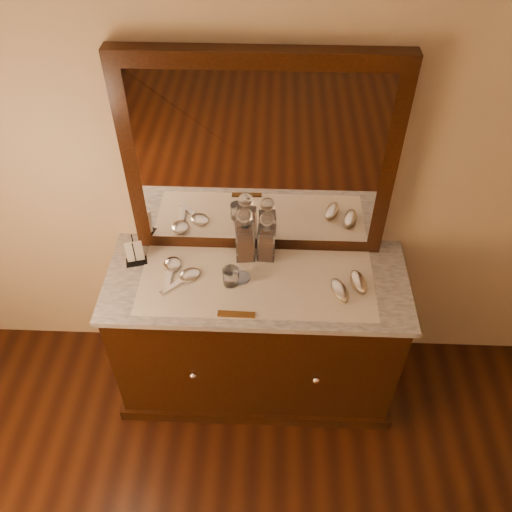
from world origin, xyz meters
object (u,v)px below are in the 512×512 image
napkin_rack (135,253)px  decanter_right (267,241)px  hand_mirror_outer (171,267)px  mirror_frame (259,161)px  decanter_left (245,239)px  brush_near (340,291)px  hand_mirror_inner (187,277)px  brush_far (359,282)px  comb (236,314)px  dresser_cabinet (257,336)px  pin_dish (241,278)px

napkin_rack → decanter_right: decanter_right is taller
napkin_rack → hand_mirror_outer: bearing=-13.3°
mirror_frame → decanter_left: size_ratio=4.00×
brush_near → decanter_right: bearing=145.8°
mirror_frame → hand_mirror_inner: size_ratio=5.91×
brush_near → brush_far: bearing=32.1°
hand_mirror_outer → hand_mirror_inner: (0.08, -0.06, 0.00)m
comb → brush_far: 0.59m
dresser_cabinet → pin_dish: (-0.07, -0.00, 0.45)m
decanter_left → mirror_frame: bearing=56.6°
comb → hand_mirror_outer: hand_mirror_outer is taller
mirror_frame → brush_far: mirror_frame is taller
napkin_rack → decanter_right: (0.63, 0.06, 0.05)m
pin_dish → brush_near: brush_near is taller
comb → decanter_right: decanter_right is taller
napkin_rack → hand_mirror_outer: 0.19m
dresser_cabinet → napkin_rack: size_ratio=9.19×
mirror_frame → napkin_rack: mirror_frame is taller
comb → brush_near: 0.49m
decanter_left → hand_mirror_inner: bearing=-148.7°
comb → hand_mirror_outer: 0.43m
decanter_right → hand_mirror_inner: (-0.37, -0.17, -0.10)m
decanter_right → hand_mirror_outer: size_ratio=1.20×
pin_dish → hand_mirror_outer: size_ratio=0.36×
comb → hand_mirror_inner: hand_mirror_inner is taller
pin_dish → napkin_rack: napkin_rack is taller
comb → brush_near: brush_near is taller
dresser_cabinet → hand_mirror_inner: (-0.33, -0.01, 0.45)m
dresser_cabinet → comb: 0.51m
hand_mirror_outer → decanter_left: bearing=16.3°
napkin_rack → brush_far: (1.06, -0.11, -0.04)m
dresser_cabinet → mirror_frame: 0.97m
comb → decanter_left: 0.39m
brush_near → mirror_frame: bearing=139.6°
dresser_cabinet → mirror_frame: mirror_frame is taller
dresser_cabinet → brush_far: (0.47, -0.02, 0.46)m
pin_dish → decanter_right: decanter_right is taller
pin_dish → brush_near: (0.45, -0.08, 0.01)m
comb → decanter_right: (0.12, 0.38, 0.10)m
napkin_rack → decanter_right: bearing=5.6°
decanter_left → hand_mirror_outer: size_ratio=1.32×
decanter_right → napkin_rack: bearing=-174.4°
brush_far → hand_mirror_inner: brush_far is taller
mirror_frame → comb: size_ratio=7.19×
brush_near → hand_mirror_outer: 0.80m
dresser_cabinet → decanter_left: 0.58m
napkin_rack → hand_mirror_outer: napkin_rack is taller
brush_far → hand_mirror_inner: (-0.81, 0.01, -0.01)m
mirror_frame → napkin_rack: size_ratio=7.88×
pin_dish → hand_mirror_inner: size_ratio=0.40×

